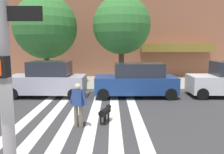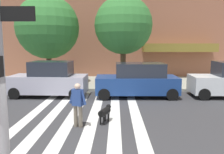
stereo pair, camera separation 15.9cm
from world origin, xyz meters
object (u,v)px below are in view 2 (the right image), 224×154
street_tree_nearest (48,27)px  pedestrian_dog_walker (78,103)px  parked_car_behind_first (50,80)px  street_tree_middle (123,25)px  dog_on_leash (105,112)px  parked_car_third_in_line (137,80)px

street_tree_nearest → pedestrian_dog_walker: (3.48, -8.51, -3.30)m
parked_car_behind_first → street_tree_middle: bearing=34.3°
street_tree_nearest → dog_on_leash: street_tree_nearest is taller
street_tree_nearest → parked_car_third_in_line: bearing=-29.4°
street_tree_middle → dog_on_leash: bearing=-97.0°
dog_on_leash → parked_car_third_in_line: bearing=69.9°
street_tree_nearest → dog_on_leash: (4.45, -8.01, -3.78)m
parked_car_behind_first → pedestrian_dog_walker: (2.48, -5.06, -0.05)m
parked_car_behind_first → street_tree_middle: size_ratio=0.71×
street_tree_middle → dog_on_leash: 8.53m
parked_car_behind_first → dog_on_leash: bearing=-52.9°
parked_car_behind_first → street_tree_nearest: (-1.00, 3.45, 3.25)m
parked_car_third_in_line → dog_on_leash: 4.89m
street_tree_nearest → parked_car_behind_first: bearing=-73.9°
parked_car_third_in_line → dog_on_leash: parked_car_third_in_line is taller
parked_car_behind_first → dog_on_leash: size_ratio=4.38×
parked_car_third_in_line → street_tree_middle: (-0.75, 2.98, 3.36)m
parked_car_behind_first → street_tree_nearest: street_tree_nearest is taller
street_tree_nearest → pedestrian_dog_walker: 9.77m
street_tree_nearest → pedestrian_dog_walker: street_tree_nearest is taller
parked_car_third_in_line → street_tree_nearest: (-6.12, 3.45, 3.27)m
parked_car_behind_first → parked_car_third_in_line: parked_car_behind_first is taller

